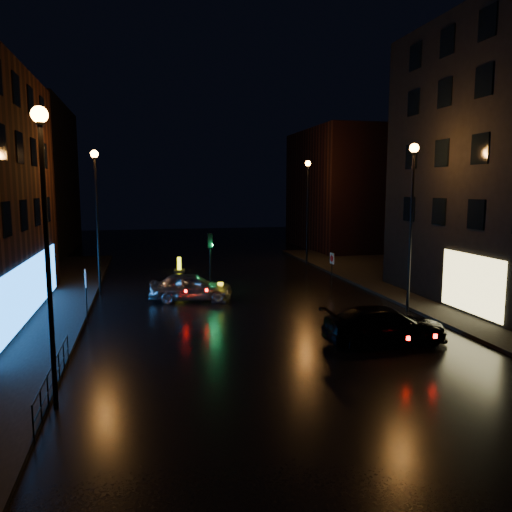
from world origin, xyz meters
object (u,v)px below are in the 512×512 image
object	(u,v)px
silver_hatchback	(191,287)
dark_sedan	(385,325)
traffic_signal	(210,280)
road_sign_left	(86,283)
bollard_far	(179,268)
bollard_near	(221,297)
road_sign_right	(332,261)

from	to	relation	value
silver_hatchback	dark_sedan	size ratio (longest dim) A/B	0.90
traffic_signal	silver_hatchback	bearing A→B (deg)	-116.03
road_sign_left	dark_sedan	bearing A→B (deg)	-35.31
traffic_signal	bollard_far	xyz separation A→B (m)	(-1.42, 6.95, -0.27)
traffic_signal	bollard_near	world-z (taller)	traffic_signal
bollard_near	road_sign_right	size ratio (longest dim) A/B	0.66
dark_sedan	bollard_far	world-z (taller)	dark_sedan
traffic_signal	bollard_near	distance (m)	3.52
traffic_signal	bollard_near	size ratio (longest dim) A/B	2.50
silver_hatchback	road_sign_right	size ratio (longest dim) A/B	2.17
dark_sedan	bollard_far	bearing A→B (deg)	19.69
traffic_signal	road_sign_left	distance (m)	9.37
silver_hatchback	bollard_far	xyz separation A→B (m)	(0.08, 10.03, -0.55)
bollard_near	road_sign_right	xyz separation A→B (m)	(7.61, 2.66, 1.35)
traffic_signal	road_sign_right	xyz separation A→B (m)	(7.70, -0.85, 1.07)
traffic_signal	road_sign_right	world-z (taller)	traffic_signal
road_sign_right	bollard_far	bearing A→B (deg)	-46.54
dark_sedan	road_sign_right	distance (m)	11.97
dark_sedan	road_sign_left	xyz separation A→B (m)	(-12.08, 6.15, 1.11)
traffic_signal	road_sign_left	xyz separation A→B (m)	(-6.70, -6.41, 1.35)
dark_sedan	road_sign_left	size ratio (longest dim) A/B	2.06
traffic_signal	road_sign_right	size ratio (longest dim) A/B	1.64
silver_hatchback	road_sign_right	distance (m)	9.50
traffic_signal	silver_hatchback	size ratio (longest dim) A/B	0.76
dark_sedan	road_sign_right	size ratio (longest dim) A/B	2.42
traffic_signal	dark_sedan	distance (m)	13.67
bollard_far	road_sign_left	bearing A→B (deg)	-106.14
silver_hatchback	bollard_near	size ratio (longest dim) A/B	3.30
bollard_near	silver_hatchback	bearing A→B (deg)	-173.82
dark_sedan	road_sign_left	bearing A→B (deg)	63.50
silver_hatchback	road_sign_right	bearing A→B (deg)	-68.75
traffic_signal	bollard_near	xyz separation A→B (m)	(0.08, -3.51, -0.28)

